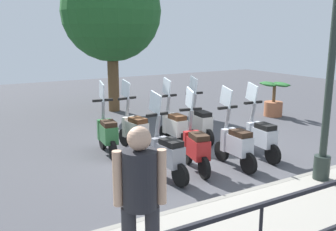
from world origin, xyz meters
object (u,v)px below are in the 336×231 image
scooter_far_0 (200,122)px  scooter_far_1 (174,126)px  potted_palm (274,102)px  scooter_near_3 (166,153)px  scooter_near_2 (196,146)px  scooter_far_2 (134,129)px  scooter_near_0 (260,136)px  pedestrian_distant (140,196)px  scooter_far_3 (107,132)px  scooter_near_1 (235,143)px  lamp_post_near (331,69)px  tree_distant (111,12)px

scooter_far_0 → scooter_far_1: 0.70m
potted_palm → scooter_far_0: size_ratio=0.69×
scooter_near_3 → scooter_far_1: size_ratio=1.00×
scooter_near_2 → scooter_far_0: 1.94m
scooter_far_2 → scooter_near_2: bearing=-172.4°
scooter_near_3 → scooter_near_0: bearing=-95.3°
pedestrian_distant → scooter_near_3: bearing=169.4°
scooter_far_0 → scooter_far_3: size_ratio=1.00×
scooter_near_1 → scooter_far_3: (1.96, 1.84, 0.00)m
scooter_near_1 → scooter_far_0: size_ratio=1.00×
potted_palm → scooter_far_1: scooter_far_1 is taller
scooter_near_1 → scooter_far_0: (1.76, -0.40, 0.00)m
scooter_near_1 → lamp_post_near: bearing=-155.3°
lamp_post_near → scooter_near_1: size_ratio=2.71×
scooter_near_3 → scooter_far_3: (1.83, 0.39, 0.00)m
scooter_near_3 → scooter_far_1: bearing=-40.7°
tree_distant → scooter_far_1: (-4.40, 0.33, -2.70)m
tree_distant → scooter_far_3: size_ratio=3.10×
scooter_far_0 → scooter_far_2: same height
scooter_far_2 → scooter_far_0: bearing=-103.2°
scooter_near_1 → scooter_near_2: (0.21, 0.77, 0.00)m
scooter_far_2 → scooter_far_1: bearing=-107.5°
tree_distant → scooter_near_3: 6.77m
scooter_near_2 → scooter_far_1: 1.62m
scooter_near_0 → scooter_far_3: bearing=59.7°
potted_palm → scooter_near_1: 4.95m
pedestrian_distant → potted_palm: bearing=150.3°
scooter_near_1 → scooter_far_1: same height
scooter_near_1 → scooter_far_1: bearing=11.8°
pedestrian_distant → scooter_near_2: (2.61, -2.41, -0.60)m
tree_distant → scooter_near_0: 6.64m
scooter_near_0 → scooter_near_3: 2.23m
scooter_near_3 → scooter_far_3: 1.87m
lamp_post_near → tree_distant: tree_distant is taller
scooter_far_0 → scooter_far_3: bearing=89.6°
pedestrian_distant → scooter_far_2: bearing=179.4°
pedestrian_distant → scooter_near_1: 4.02m
tree_distant → pedestrian_distant: bearing=159.5°
potted_palm → scooter_near_3: 6.12m
scooter_far_0 → scooter_far_2: bearing=88.7°
tree_distant → scooter_near_3: tree_distant is taller
scooter_near_2 → scooter_near_3: 0.68m
pedestrian_distant → tree_distant: size_ratio=0.33×
scooter_near_1 → scooter_near_2: bearing=76.6°
scooter_near_0 → scooter_near_3: bearing=94.9°
scooter_near_2 → scooter_near_3: (-0.08, 0.68, 0.00)m
scooter_near_3 → scooter_near_2: bearing=-88.9°
tree_distant → scooter_far_3: bearing=156.2°
scooter_far_1 → lamp_post_near: bearing=-163.6°
tree_distant → scooter_far_0: (-4.41, -0.38, -2.70)m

